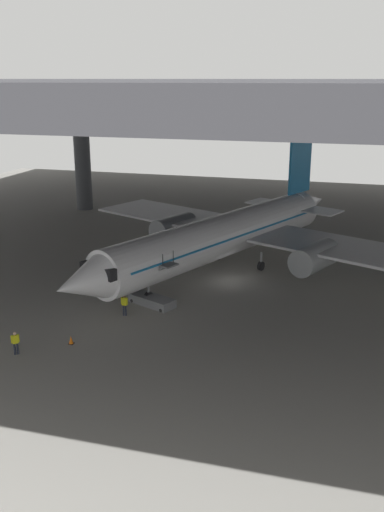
# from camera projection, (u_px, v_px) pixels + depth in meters

# --- Properties ---
(ground_plane) EXTENTS (110.00, 110.00, 0.00)m
(ground_plane) POSITION_uv_depth(u_px,v_px,m) (224.00, 280.00, 52.13)
(ground_plane) COLOR gray
(hangar_structure) EXTENTS (121.00, 99.00, 17.43)m
(hangar_structure) POSITION_uv_depth(u_px,v_px,m) (255.00, 86.00, 59.85)
(hangar_structure) COLOR #4C4F54
(hangar_structure) RESTS_ON ground_plane
(airplane_main) EXTENTS (36.75, 36.72, 12.02)m
(airplane_main) POSITION_uv_depth(u_px,v_px,m) (226.00, 235.00, 53.55)
(airplane_main) COLOR white
(airplane_main) RESTS_ON ground_plane
(boarding_stairs) EXTENTS (4.51, 3.03, 4.77)m
(boarding_stairs) POSITION_uv_depth(u_px,v_px,m) (153.00, 296.00, 46.13)
(boarding_stairs) COLOR slate
(boarding_stairs) RESTS_ON ground_plane
(crew_worker_near_nose) EXTENTS (0.43, 0.41, 1.61)m
(crew_worker_near_nose) POSITION_uv_depth(u_px,v_px,m) (15.00, 342.00, 37.77)
(crew_worker_near_nose) COLOR #232838
(crew_worker_near_nose) RESTS_ON ground_plane
(crew_worker_by_stairs) EXTENTS (0.55, 0.24, 1.73)m
(crew_worker_by_stairs) POSITION_uv_depth(u_px,v_px,m) (124.00, 304.00, 43.96)
(crew_worker_by_stairs) COLOR #232838
(crew_worker_by_stairs) RESTS_ON ground_plane
(traffic_cone_orange) EXTENTS (0.36, 0.36, 0.60)m
(traffic_cone_orange) POSITION_uv_depth(u_px,v_px,m) (71.00, 340.00, 39.45)
(traffic_cone_orange) COLOR black
(traffic_cone_orange) RESTS_ON ground_plane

